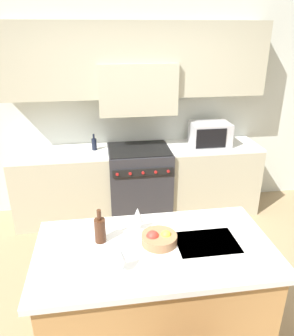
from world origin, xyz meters
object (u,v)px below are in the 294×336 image
wine_bottle (100,230)px  wine_glass_near (119,254)px  fruit_bowl (159,238)px  range_stove (139,182)px  microwave (210,134)px  wine_glass_far (138,215)px  oil_bottle_on_counter (94,144)px

wine_bottle → wine_glass_near: bearing=-71.6°
wine_glass_near → fruit_bowl: wine_glass_near is taller
range_stove → microwave: 1.10m
wine_bottle → fruit_bowl: wine_bottle is taller
wine_bottle → wine_glass_far: wine_bottle is taller
fruit_bowl → wine_glass_near: bearing=-138.7°
wine_glass_near → wine_bottle: bearing=108.4°
microwave → wine_bottle: bearing=-127.6°
range_stove → wine_bottle: bearing=-105.6°
wine_glass_far → fruit_bowl: (0.13, -0.18, -0.09)m
range_stove → fruit_bowl: bearing=-93.0°
fruit_bowl → wine_glass_far: bearing=125.7°
wine_glass_near → oil_bottle_on_counter: (-0.15, 2.24, -0.02)m
microwave → fruit_bowl: microwave is taller
microwave → wine_glass_far: 2.10m
range_stove → fruit_bowl: size_ratio=3.64×
range_stove → wine_bottle: (-0.51, -1.84, 0.52)m
wine_bottle → oil_bottle_on_counter: bearing=91.2°
wine_glass_far → oil_bottle_on_counter: (-0.32, 1.80, -0.02)m
wine_glass_near → oil_bottle_on_counter: 2.25m
microwave → wine_glass_near: size_ratio=2.48×
microwave → fruit_bowl: (-1.02, -1.94, -0.14)m
wine_bottle → fruit_bowl: (0.41, -0.09, -0.06)m
fruit_bowl → microwave: bearing=62.3°
range_stove → wine_bottle: wine_bottle is taller
range_stove → wine_glass_near: (-0.40, -2.18, 0.56)m
range_stove → wine_glass_near: bearing=-100.3°
microwave → wine_glass_near: bearing=-120.9°
wine_bottle → wine_glass_far: size_ratio=1.31×
fruit_bowl → oil_bottle_on_counter: oil_bottle_on_counter is taller
microwave → fruit_bowl: size_ratio=1.91×
wine_glass_near → fruit_bowl: size_ratio=0.77×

